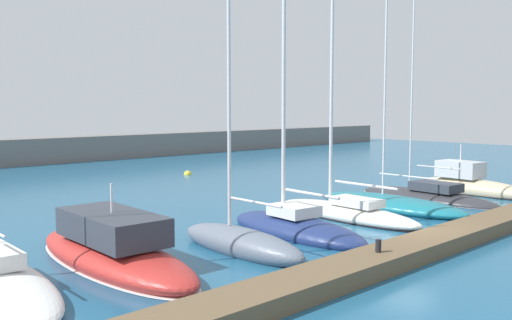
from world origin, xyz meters
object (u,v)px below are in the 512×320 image
Objects in this scene: sailboat_charcoal_seventh at (427,197)px; motorboat_sand_eighth at (469,186)px; sailboat_teal_sixth at (390,203)px; motorboat_red_second at (112,251)px; dock_bollard at (378,246)px; sailboat_slate_third at (240,241)px; sailboat_ivory_fifth at (346,209)px; sailboat_navy_fourth at (296,227)px; mooring_buoy_yellow at (188,175)px.

sailboat_charcoal_seventh is 1.96× the size of motorboat_sand_eighth.
sailboat_teal_sixth reaches higher than sailboat_charcoal_seventh.
motorboat_red_second is at bearing 93.08° from sailboat_charcoal_seventh.
dock_bollard is at bearing 118.00° from sailboat_charcoal_seventh.
sailboat_ivory_fifth reaches higher than sailboat_slate_third.
sailboat_charcoal_seventh is 37.03× the size of dock_bollard.
sailboat_navy_fourth is 22.31m from mooring_buoy_yellow.
sailboat_charcoal_seventh reaches higher than mooring_buoy_yellow.
motorboat_red_second is at bearing 68.35° from sailboat_slate_third.
dock_bollard is at bearing 123.10° from sailboat_teal_sixth.
sailboat_teal_sixth reaches higher than dock_bollard.
sailboat_teal_sixth is (3.81, -0.03, -0.17)m from sailboat_ivory_fifth.
motorboat_sand_eighth is at bearing -89.89° from motorboat_red_second.
sailboat_charcoal_seventh is (4.16, 0.17, -0.12)m from sailboat_teal_sixth.
sailboat_slate_third is 8.22m from sailboat_ivory_fifth.
sailboat_charcoal_seventh is 15.55m from dock_bollard.
sailboat_teal_sixth is at bearing -82.53° from sailboat_slate_third.
sailboat_teal_sixth is 2.10× the size of motorboat_sand_eighth.
motorboat_sand_eighth is at bearing -88.51° from sailboat_ivory_fifth.
sailboat_navy_fourth is at bearing -95.91° from motorboat_red_second.
sailboat_ivory_fifth is 20.27m from mooring_buoy_yellow.
motorboat_red_second is 0.60× the size of sailboat_charcoal_seventh.
motorboat_red_second is 25.88m from mooring_buoy_yellow.
sailboat_slate_third reaches higher than dock_bollard.
sailboat_charcoal_seventh reaches higher than motorboat_sand_eighth.
sailboat_navy_fourth is at bearing 96.41° from motorboat_sand_eighth.
sailboat_slate_third is 26.64× the size of dock_bollard.
sailboat_slate_third is at bearing -122.34° from mooring_buoy_yellow.
sailboat_charcoal_seventh is (16.09, 1.40, -0.26)m from sailboat_slate_third.
sailboat_charcoal_seventh is at bearing -88.84° from motorboat_red_second.
sailboat_slate_third is at bearing 99.31° from sailboat_charcoal_seventh.
sailboat_ivory_fifth is 1.05× the size of sailboat_teal_sixth.
motorboat_sand_eighth is (16.45, 0.19, 0.17)m from sailboat_navy_fourth.
motorboat_red_second is 4.69m from sailboat_slate_third.
motorboat_red_second reaches higher than mooring_buoy_yellow.
dock_bollard is (-11.36, -25.71, 0.80)m from mooring_buoy_yellow.
sailboat_ivory_fifth reaches higher than sailboat_teal_sixth.
sailboat_charcoal_seventh is at bearing -85.62° from sailboat_ivory_fifth.
sailboat_teal_sixth is at bearing -93.76° from mooring_buoy_yellow.
motorboat_sand_eighth reaches higher than dock_bollard.
dock_bollard is (-18.38, -5.69, 0.33)m from motorboat_sand_eighth.
sailboat_navy_fourth is at bearing -78.53° from sailboat_slate_third.
motorboat_red_second is 12.44m from sailboat_ivory_fifth.
sailboat_slate_third is 3.85m from sailboat_navy_fourth.
motorboat_sand_eighth is 21.22m from mooring_buoy_yellow.
mooring_buoy_yellow is (9.43, 20.22, -0.30)m from sailboat_navy_fourth.
sailboat_navy_fourth is 0.83× the size of sailboat_charcoal_seventh.
sailboat_navy_fourth is 5.85m from dock_bollard.
sailboat_navy_fourth is at bearing 96.02° from sailboat_teal_sixth.
sailboat_slate_third is 20.26m from motorboat_sand_eighth.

